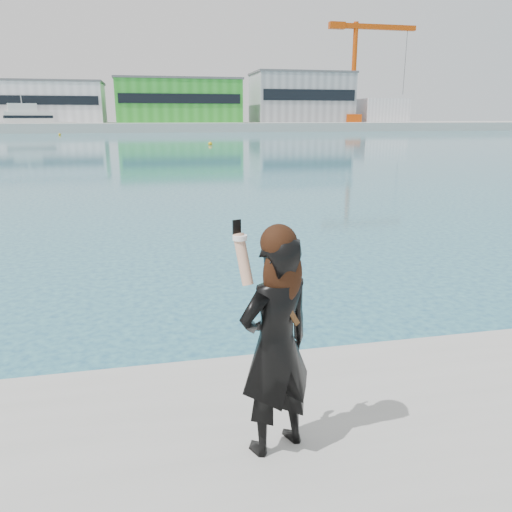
{
  "coord_description": "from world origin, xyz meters",
  "views": [
    {
      "loc": [
        -0.58,
        -3.87,
        3.31
      ],
      "look_at": [
        0.29,
        0.12,
        2.17
      ],
      "focal_mm": 35.0,
      "sensor_mm": 36.0,
      "label": 1
    }
  ],
  "objects": [
    {
      "name": "dock_crane",
      "position": [
        53.2,
        122.0,
        15.07
      ],
      "size": [
        23.0,
        4.0,
        24.0
      ],
      "color": "#CF470C",
      "rests_on": "far_quay"
    },
    {
      "name": "woman",
      "position": [
        0.29,
        -0.58,
        1.72
      ],
      "size": [
        0.74,
        0.62,
        1.82
      ],
      "rotation": [
        0.0,
        0.0,
        3.52
      ],
      "color": "black",
      "rests_on": "near_quay"
    },
    {
      "name": "warehouse_green",
      "position": [
        8.0,
        127.98,
        7.26
      ],
      "size": [
        30.6,
        16.36,
        10.5
      ],
      "color": "green",
      "rests_on": "far_quay"
    },
    {
      "name": "motor_yacht",
      "position": [
        -24.77,
        116.27,
        2.26
      ],
      "size": [
        17.88,
        9.13,
        8.04
      ],
      "rotation": [
        0.0,
        0.0,
        0.26
      ],
      "color": "silver",
      "rests_on": "ground"
    },
    {
      "name": "ancillary_shed",
      "position": [
        62.0,
        126.0,
        5.0
      ],
      "size": [
        12.0,
        10.0,
        6.0
      ],
      "primitive_type": "cube",
      "color": "silver",
      "rests_on": "far_quay"
    },
    {
      "name": "warehouse_grey_right",
      "position": [
        40.0,
        127.98,
        8.26
      ],
      "size": [
        25.5,
        15.35,
        12.5
      ],
      "color": "gray",
      "rests_on": "far_quay"
    },
    {
      "name": "buoy_far",
      "position": [
        -16.23,
        97.46,
        0.0
      ],
      "size": [
        0.5,
        0.5,
        0.5
      ],
      "primitive_type": "sphere",
      "color": "#D89E0B",
      "rests_on": "ground"
    },
    {
      "name": "ground",
      "position": [
        0.0,
        0.0,
        0.0
      ],
      "size": [
        500.0,
        500.0,
        0.0
      ],
      "primitive_type": "plane",
      "color": "navy",
      "rests_on": "ground"
    },
    {
      "name": "far_quay",
      "position": [
        0.0,
        130.0,
        1.0
      ],
      "size": [
        320.0,
        40.0,
        2.0
      ],
      "primitive_type": "cube",
      "color": "#9E9E99",
      "rests_on": "ground"
    },
    {
      "name": "flagpole_right",
      "position": [
        22.09,
        121.0,
        6.54
      ],
      "size": [
        1.28,
        0.16,
        8.0
      ],
      "color": "silver",
      "rests_on": "far_quay"
    },
    {
      "name": "warehouse_white",
      "position": [
        -22.0,
        127.98,
        6.76
      ],
      "size": [
        24.48,
        15.35,
        9.5
      ],
      "color": "silver",
      "rests_on": "far_quay"
    },
    {
      "name": "buoy_near",
      "position": [
        7.1,
        58.1,
        0.0
      ],
      "size": [
        0.5,
        0.5,
        0.5
      ],
      "primitive_type": "sphere",
      "color": "#D89E0B",
      "rests_on": "ground"
    }
  ]
}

